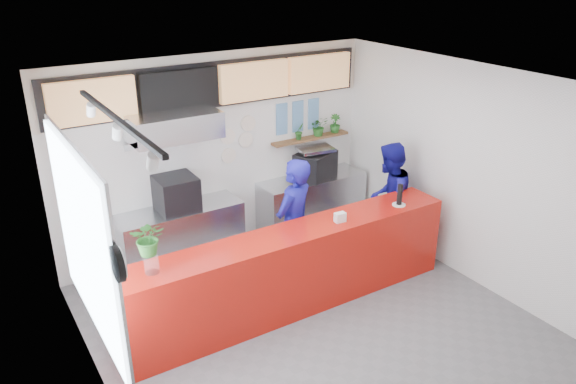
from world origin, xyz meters
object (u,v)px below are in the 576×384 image
staff_right (388,199)px  pepper_mill (400,194)px  espresso_machine (315,165)px  panini_oven (176,193)px  staff_center (294,225)px  service_counter (294,270)px

staff_right → pepper_mill: size_ratio=6.01×
espresso_machine → staff_right: bearing=-93.9°
panini_oven → staff_center: staff_center is taller
staff_right → service_counter: bearing=-12.5°
pepper_mill → espresso_machine: bearing=92.3°
staff_right → pepper_mill: staff_right is taller
staff_right → pepper_mill: (-0.36, -0.61, 0.39)m
pepper_mill → staff_right: bearing=59.2°
panini_oven → staff_center: size_ratio=0.30×
panini_oven → staff_right: size_ratio=0.31×
pepper_mill → staff_center: bearing=157.7°
service_counter → panini_oven: size_ratio=8.24×
staff_center → pepper_mill: staff_center is taller
panini_oven → espresso_machine: size_ratio=0.84×
panini_oven → espresso_machine: 2.38m
staff_center → pepper_mill: size_ratio=6.35×
service_counter → espresso_machine: (1.56, 1.80, 0.56)m
espresso_machine → pepper_mill: size_ratio=2.25×
staff_right → pepper_mill: 0.80m
panini_oven → staff_right: 3.11m
panini_oven → pepper_mill: size_ratio=1.88×
staff_center → pepper_mill: 1.49m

